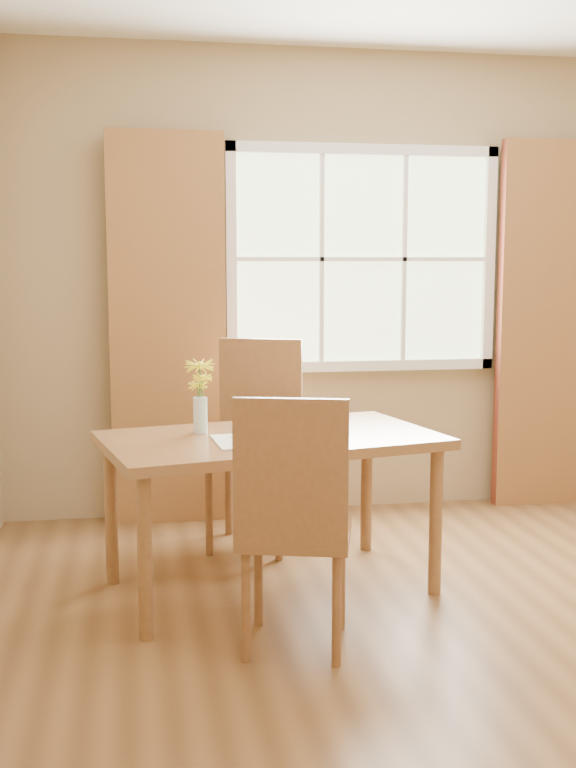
% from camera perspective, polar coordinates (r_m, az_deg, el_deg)
% --- Properties ---
extents(room, '(4.24, 3.84, 2.74)m').
position_cam_1_polar(room, '(3.58, 12.37, 5.44)').
color(room, brown).
rests_on(room, ground).
extents(window, '(1.62, 0.06, 1.32)m').
position_cam_1_polar(window, '(5.35, 4.76, 7.90)').
color(window, beige).
rests_on(window, room).
extents(curtain_left, '(0.65, 0.08, 2.20)m').
position_cam_1_polar(curtain_left, '(5.11, -7.64, 3.38)').
color(curtain_left, maroon).
rests_on(curtain_left, room).
extents(curtain_right, '(0.65, 0.08, 2.20)m').
position_cam_1_polar(curtain_right, '(5.68, 16.26, 3.58)').
color(curtain_right, maroon).
rests_on(curtain_right, room).
extents(dining_table, '(1.61, 1.12, 0.71)m').
position_cam_1_polar(dining_table, '(4.04, -1.11, -4.29)').
color(dining_table, brown).
rests_on(dining_table, room).
extents(chair_near, '(0.52, 0.52, 1.00)m').
position_cam_1_polar(chair_near, '(3.38, 0.34, -8.26)').
color(chair_near, brown).
rests_on(chair_near, room).
extents(chair_far, '(0.58, 0.58, 1.08)m').
position_cam_1_polar(chair_far, '(4.74, -2.01, -3.10)').
color(chair_far, brown).
rests_on(chair_far, room).
extents(placemat, '(0.47, 0.36, 0.01)m').
position_cam_1_polar(placemat, '(3.90, -1.36, -3.58)').
color(placemat, beige).
rests_on(placemat, dining_table).
extents(plate, '(0.27, 0.27, 0.01)m').
position_cam_1_polar(plate, '(3.92, -1.36, -3.38)').
color(plate, '#7FE338').
rests_on(plate, placemat).
extents(croissant_sandwich, '(0.18, 0.13, 0.13)m').
position_cam_1_polar(croissant_sandwich, '(3.87, -0.94, -2.49)').
color(croissant_sandwich, gold).
rests_on(croissant_sandwich, plate).
extents(water_glass, '(0.08, 0.08, 0.11)m').
position_cam_1_polar(water_glass, '(4.04, 2.60, -2.45)').
color(water_glass, silver).
rests_on(water_glass, dining_table).
extents(flower_vase, '(0.14, 0.14, 0.33)m').
position_cam_1_polar(flower_vase, '(4.07, -5.61, -0.31)').
color(flower_vase, silver).
rests_on(flower_vase, dining_table).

